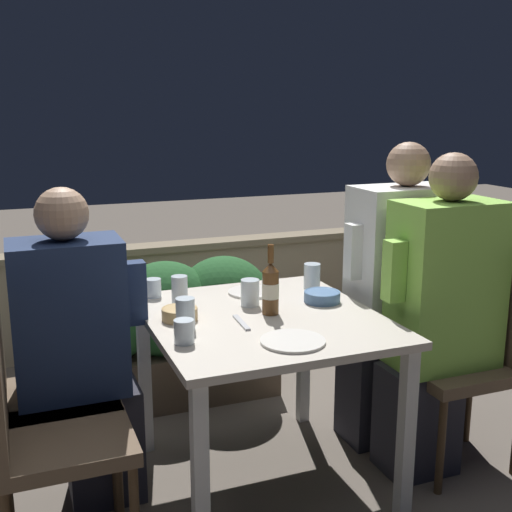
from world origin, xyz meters
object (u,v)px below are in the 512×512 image
at_px(person_navy_jumper, 81,350).
at_px(beer_bottle, 271,288).
at_px(potted_plant, 397,286).
at_px(person_white_polo, 396,295).
at_px(chair_left_far, 23,375).
at_px(chair_right_far, 432,316).
at_px(person_green_blouse, 438,316).
at_px(chair_left_near, 28,411).
at_px(chair_right_near, 476,337).

bearing_deg(person_navy_jumper, beer_bottle, -10.87).
bearing_deg(beer_bottle, potted_plant, 37.39).
bearing_deg(person_white_polo, chair_left_far, -179.43).
height_order(chair_right_far, beer_bottle, beer_bottle).
bearing_deg(person_navy_jumper, person_green_blouse, -11.39).
bearing_deg(beer_bottle, chair_left_far, 171.53).
bearing_deg(person_green_blouse, chair_left_near, -178.91).
relative_size(chair_left_near, beer_bottle, 3.38).
relative_size(person_white_polo, potted_plant, 1.80).
height_order(person_navy_jumper, chair_right_far, person_navy_jumper).
xyz_separation_m(person_navy_jumper, beer_bottle, (0.71, -0.14, 0.20)).
relative_size(person_navy_jumper, person_green_blouse, 0.92).
distance_m(chair_right_far, potted_plant, 0.83).
height_order(chair_right_near, person_green_blouse, person_green_blouse).
relative_size(person_green_blouse, person_white_polo, 0.98).
bearing_deg(person_navy_jumper, chair_right_near, -9.97).
distance_m(chair_left_near, potted_plant, 2.37).
height_order(person_green_blouse, potted_plant, person_green_blouse).
relative_size(person_green_blouse, chair_right_far, 1.43).
height_order(chair_left_far, person_navy_jumper, person_navy_jumper).
distance_m(person_green_blouse, chair_right_far, 0.37).
height_order(chair_left_far, chair_right_far, same).
xyz_separation_m(person_navy_jumper, person_green_blouse, (1.39, -0.28, 0.05)).
height_order(chair_right_far, person_white_polo, person_white_polo).
xyz_separation_m(chair_right_far, beer_bottle, (-0.88, -0.15, 0.27)).
bearing_deg(chair_right_near, person_white_polo, 125.07).
distance_m(chair_right_near, beer_bottle, 0.93).
height_order(person_green_blouse, beer_bottle, person_green_blouse).
distance_m(person_navy_jumper, chair_right_far, 1.59).
relative_size(chair_left_near, chair_left_far, 1.00).
xyz_separation_m(person_navy_jumper, person_white_polo, (1.38, 0.02, 0.06)).
distance_m(chair_left_near, chair_left_far, 0.31).
xyz_separation_m(chair_left_near, chair_right_far, (1.79, 0.33, 0.00)).
xyz_separation_m(chair_left_far, person_navy_jumper, (0.21, -0.00, 0.06)).
xyz_separation_m(chair_left_near, person_white_polo, (1.59, 0.33, 0.13)).
bearing_deg(potted_plant, person_white_polo, -124.43).
distance_m(chair_left_far, person_navy_jumper, 0.22).
bearing_deg(beer_bottle, chair_right_near, -9.25).
relative_size(person_green_blouse, potted_plant, 1.77).
bearing_deg(person_green_blouse, chair_left_far, 170.05).
distance_m(chair_left_near, chair_right_near, 1.79).
xyz_separation_m(chair_left_far, person_green_blouse, (1.59, -0.28, 0.11)).
xyz_separation_m(person_navy_jumper, chair_right_far, (1.58, 0.02, -0.06)).
xyz_separation_m(chair_left_near, person_green_blouse, (1.59, 0.03, 0.11)).
xyz_separation_m(chair_right_near, beer_bottle, (-0.88, 0.14, 0.27)).
distance_m(chair_left_near, person_white_polo, 1.62).
bearing_deg(beer_bottle, chair_right_far, 9.85).
bearing_deg(person_white_polo, beer_bottle, -167.29).
bearing_deg(person_navy_jumper, chair_right_far, 0.57).
bearing_deg(beer_bottle, chair_left_near, -169.21).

